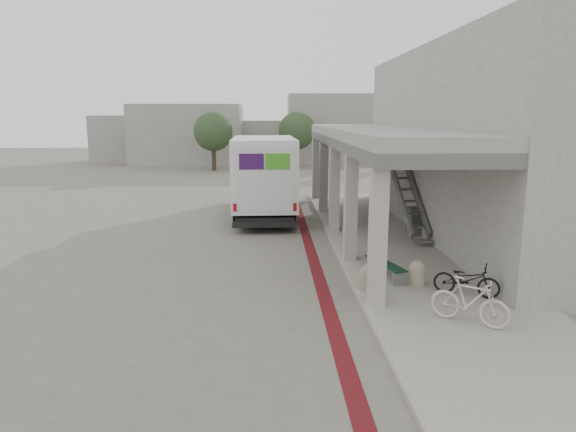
{
  "coord_description": "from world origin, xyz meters",
  "views": [
    {
      "loc": [
        -0.35,
        -14.81,
        4.46
      ],
      "look_at": [
        0.16,
        -0.17,
        1.6
      ],
      "focal_mm": 32.0,
      "sensor_mm": 36.0,
      "label": 1
    }
  ],
  "objects_px": {
    "fedex_truck": "(264,174)",
    "utility_cabinet": "(415,221)",
    "bicycle_black": "(466,279)",
    "bench": "(385,267)",
    "bicycle_cream": "(470,301)"
  },
  "relations": [
    {
      "from": "fedex_truck",
      "to": "bicycle_black",
      "type": "distance_m",
      "value": 12.49
    },
    {
      "from": "fedex_truck",
      "to": "bicycle_cream",
      "type": "bearing_deg",
      "value": -72.27
    },
    {
      "from": "fedex_truck",
      "to": "bench",
      "type": "xyz_separation_m",
      "value": [
        3.42,
        -9.8,
        -1.48
      ]
    },
    {
      "from": "bicycle_cream",
      "to": "utility_cabinet",
      "type": "bearing_deg",
      "value": 29.52
    },
    {
      "from": "bicycle_cream",
      "to": "fedex_truck",
      "type": "bearing_deg",
      "value": 56.4
    },
    {
      "from": "fedex_truck",
      "to": "utility_cabinet",
      "type": "distance_m",
      "value": 7.48
    },
    {
      "from": "bench",
      "to": "utility_cabinet",
      "type": "relative_size",
      "value": 1.74
    },
    {
      "from": "fedex_truck",
      "to": "utility_cabinet",
      "type": "bearing_deg",
      "value": -41.34
    },
    {
      "from": "fedex_truck",
      "to": "bicycle_black",
      "type": "bearing_deg",
      "value": -67.07
    },
    {
      "from": "bicycle_black",
      "to": "bench",
      "type": "bearing_deg",
      "value": 74.8
    },
    {
      "from": "fedex_truck",
      "to": "utility_cabinet",
      "type": "relative_size",
      "value": 8.18
    },
    {
      "from": "bicycle_black",
      "to": "bicycle_cream",
      "type": "xyz_separation_m",
      "value": [
        -0.6,
        -1.73,
        0.09
      ]
    },
    {
      "from": "utility_cabinet",
      "to": "bicycle_cream",
      "type": "height_order",
      "value": "utility_cabinet"
    },
    {
      "from": "utility_cabinet",
      "to": "bicycle_black",
      "type": "distance_m",
      "value": 6.6
    },
    {
      "from": "fedex_truck",
      "to": "utility_cabinet",
      "type": "xyz_separation_m",
      "value": [
        5.64,
        -4.75,
        -1.26
      ]
    }
  ]
}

